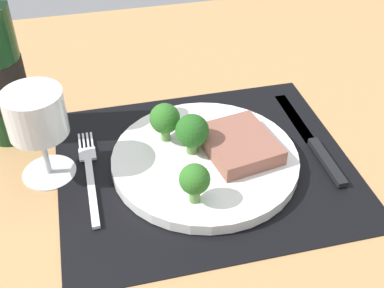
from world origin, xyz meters
TOP-DOWN VIEW (x-y plane):
  - ground_plane at (0.00, 0.00)cm, footprint 140.00×110.00cm
  - placemat at (0.00, 0.00)cm, footprint 40.70×34.91cm
  - plate at (0.00, 0.00)cm, footprint 26.03×26.03cm
  - steak at (4.86, -0.12)cm, footprint 10.76×12.05cm
  - broccoli_center at (-1.53, 1.30)cm, footprint 4.63×4.63cm
  - broccoli_back_left at (-3.46, -7.99)cm, footprint 3.87×3.87cm
  - broccoli_near_steak at (-4.58, 4.95)cm, footprint 4.32×4.32cm
  - fork at (-15.90, 1.42)cm, footprint 2.40×19.20cm
  - knife at (16.71, 0.53)cm, footprint 1.80×23.00cm
  - wine_glass at (-21.32, 3.65)cm, footprint 7.74×7.74cm

SIDE VIEW (x-z plane):
  - ground_plane at x=0.00cm, z-range -3.00..0.00cm
  - placemat at x=0.00cm, z-range 0.00..0.30cm
  - fork at x=-15.90cm, z-range 0.30..0.80cm
  - knife at x=16.71cm, z-range 0.20..1.00cm
  - plate at x=0.00cm, z-range 0.30..1.90cm
  - steak at x=4.86cm, z-range 1.90..4.13cm
  - broccoli_back_left at x=-3.46cm, z-range 2.56..8.07cm
  - broccoli_center at x=-1.53cm, z-range 2.45..8.43cm
  - broccoli_near_steak at x=-4.58cm, z-range 2.54..8.36cm
  - wine_glass at x=-21.32cm, z-range 2.66..15.83cm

